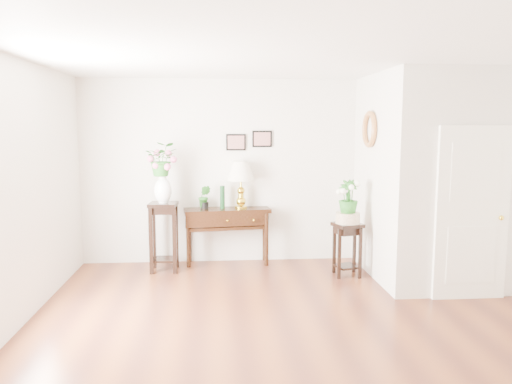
{
  "coord_description": "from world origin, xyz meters",
  "views": [
    {
      "loc": [
        -0.95,
        -4.89,
        2.08
      ],
      "look_at": [
        -0.46,
        1.3,
        1.27
      ],
      "focal_mm": 35.0,
      "sensor_mm": 36.0,
      "label": 1
    }
  ],
  "objects": [
    {
      "name": "floor",
      "position": [
        0.0,
        0.0,
        0.0
      ],
      "size": [
        6.0,
        5.5,
        0.02
      ],
      "primitive_type": "cube",
      "color": "brown",
      "rests_on": "ground"
    },
    {
      "name": "ceiling",
      "position": [
        0.0,
        0.0,
        2.8
      ],
      "size": [
        6.0,
        5.5,
        0.02
      ],
      "primitive_type": "cube",
      "color": "white",
      "rests_on": "ground"
    },
    {
      "name": "wall_back",
      "position": [
        0.0,
        2.75,
        1.4
      ],
      "size": [
        6.0,
        0.02,
        2.8
      ],
      "primitive_type": "cube",
      "color": "silver",
      "rests_on": "ground"
    },
    {
      "name": "wall_front",
      "position": [
        0.0,
        -2.75,
        1.4
      ],
      "size": [
        6.0,
        0.02,
        2.8
      ],
      "primitive_type": "cube",
      "color": "silver",
      "rests_on": "ground"
    },
    {
      "name": "wall_left",
      "position": [
        -3.0,
        0.0,
        1.4
      ],
      "size": [
        0.02,
        5.5,
        2.8
      ],
      "primitive_type": "cube",
      "color": "silver",
      "rests_on": "ground"
    },
    {
      "name": "partition",
      "position": [
        2.1,
        1.77,
        1.4
      ],
      "size": [
        1.8,
        1.95,
        2.8
      ],
      "primitive_type": "cube",
      "color": "silver",
      "rests_on": "floor"
    },
    {
      "name": "door",
      "position": [
        2.1,
        0.78,
        1.05
      ],
      "size": [
        0.9,
        0.05,
        2.1
      ],
      "primitive_type": "cube",
      "color": "white",
      "rests_on": "floor"
    },
    {
      "name": "art_print_left",
      "position": [
        -0.65,
        2.73,
        1.85
      ],
      "size": [
        0.3,
        0.02,
        0.25
      ],
      "primitive_type": "cube",
      "color": "black",
      "rests_on": "wall_back"
    },
    {
      "name": "art_print_right",
      "position": [
        -0.25,
        2.73,
        1.9
      ],
      "size": [
        0.3,
        0.02,
        0.25
      ],
      "primitive_type": "cube",
      "color": "black",
      "rests_on": "wall_back"
    },
    {
      "name": "wall_ornament",
      "position": [
        1.16,
        1.9,
        2.05
      ],
      "size": [
        0.07,
        0.51,
        0.51
      ],
      "primitive_type": "torus",
      "rotation": [
        0.0,
        1.57,
        0.0
      ],
      "color": "#AB722F",
      "rests_on": "partition"
    },
    {
      "name": "console_table",
      "position": [
        -0.79,
        2.57,
        0.43
      ],
      "size": [
        1.33,
        0.57,
        0.86
      ],
      "primitive_type": "cube",
      "rotation": [
        0.0,
        0.0,
        0.12
      ],
      "color": "black",
      "rests_on": "floor"
    },
    {
      "name": "table_lamp",
      "position": [
        -0.58,
        2.57,
        1.21
      ],
      "size": [
        0.52,
        0.52,
        0.72
      ],
      "primitive_type": "cube",
      "rotation": [
        0.0,
        0.0,
        0.33
      ],
      "color": "gold",
      "rests_on": "console_table"
    },
    {
      "name": "green_vase",
      "position": [
        -0.86,
        2.57,
        1.03
      ],
      "size": [
        0.08,
        0.08,
        0.35
      ],
      "primitive_type": "cylinder",
      "rotation": [
        0.0,
        0.0,
        -0.11
      ],
      "color": "#113719",
      "rests_on": "console_table"
    },
    {
      "name": "potted_plant",
      "position": [
        -1.13,
        2.57,
        1.03
      ],
      "size": [
        0.21,
        0.18,
        0.33
      ],
      "primitive_type": "imported",
      "rotation": [
        0.0,
        0.0,
        -0.16
      ],
      "color": "#256D20",
      "rests_on": "console_table"
    },
    {
      "name": "plant_stand_a",
      "position": [
        -1.72,
        2.27,
        0.5
      ],
      "size": [
        0.42,
        0.42,
        1.0
      ],
      "primitive_type": "cube",
      "rotation": [
        0.0,
        0.0,
        -0.07
      ],
      "color": "black",
      "rests_on": "floor"
    },
    {
      "name": "porcelain_vase",
      "position": [
        -1.72,
        2.27,
        1.23
      ],
      "size": [
        0.28,
        0.28,
        0.43
      ],
      "primitive_type": null,
      "rotation": [
        0.0,
        0.0,
        0.13
      ],
      "color": "white",
      "rests_on": "plant_stand_a"
    },
    {
      "name": "lily_arrangement",
      "position": [
        -1.72,
        2.27,
        1.64
      ],
      "size": [
        0.44,
        0.39,
        0.48
      ],
      "primitive_type": "imported",
      "rotation": [
        0.0,
        0.0,
        -0.02
      ],
      "color": "#256D20",
      "rests_on": "porcelain_vase"
    },
    {
      "name": "plant_stand_b",
      "position": [
        0.87,
        1.82,
        0.37
      ],
      "size": [
        0.44,
        0.44,
        0.75
      ],
      "primitive_type": "cube",
      "rotation": [
        0.0,
        0.0,
        0.28
      ],
      "color": "black",
      "rests_on": "floor"
    },
    {
      "name": "ceramic_bowl",
      "position": [
        0.87,
        1.82,
        0.83
      ],
      "size": [
        0.4,
        0.4,
        0.15
      ],
      "primitive_type": "cylinder",
      "rotation": [
        0.0,
        0.0,
        -0.2
      ],
      "color": "beige",
      "rests_on": "plant_stand_b"
    },
    {
      "name": "narcissus",
      "position": [
        0.87,
        1.82,
        1.11
      ],
      "size": [
        0.36,
        0.36,
        0.49
      ],
      "primitive_type": "imported",
      "rotation": [
        0.0,
        0.0,
        -0.41
      ],
      "color": "#256D20",
      "rests_on": "ceramic_bowl"
    }
  ]
}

